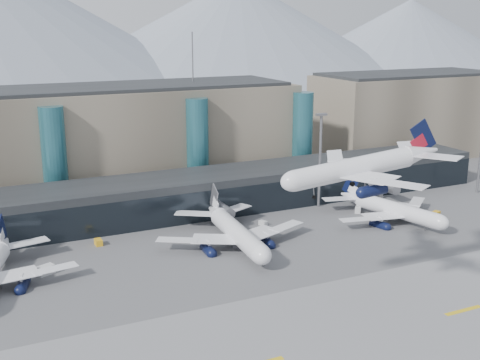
# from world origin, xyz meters

# --- Properties ---
(ground) EXTENTS (900.00, 900.00, 0.00)m
(ground) POSITION_xyz_m (0.00, 0.00, 0.00)
(ground) COLOR #515154
(ground) RESTS_ON ground
(runway_strip) EXTENTS (400.00, 40.00, 0.04)m
(runway_strip) POSITION_xyz_m (0.00, -15.00, 0.02)
(runway_strip) COLOR slate
(runway_strip) RESTS_ON ground
(runway_markings) EXTENTS (128.00, 1.00, 0.02)m
(runway_markings) POSITION_xyz_m (-0.00, -15.00, 0.05)
(runway_markings) COLOR gold
(runway_markings) RESTS_ON ground
(concourse) EXTENTS (170.00, 27.00, 10.00)m
(concourse) POSITION_xyz_m (-0.02, 57.73, 4.97)
(concourse) COLOR black
(concourse) RESTS_ON ground
(terminal_main) EXTENTS (130.00, 30.00, 31.00)m
(terminal_main) POSITION_xyz_m (-25.00, 90.00, 15.44)
(terminal_main) COLOR gray
(terminal_main) RESTS_ON ground
(terminal_east) EXTENTS (70.00, 30.00, 31.00)m
(terminal_east) POSITION_xyz_m (95.00, 90.00, 15.44)
(terminal_east) COLOR gray
(terminal_east) RESTS_ON ground
(teal_towers) EXTENTS (116.40, 19.40, 46.00)m
(teal_towers) POSITION_xyz_m (-14.99, 74.01, 14.01)
(teal_towers) COLOR #286471
(teal_towers) RESTS_ON ground
(mountain_ridge) EXTENTS (910.00, 400.00, 110.00)m
(mountain_ridge) POSITION_xyz_m (15.97, 380.00, 45.74)
(mountain_ridge) COLOR gray
(mountain_ridge) RESTS_ON ground
(lightmast_mid) EXTENTS (3.00, 1.20, 25.60)m
(lightmast_mid) POSITION_xyz_m (30.00, 48.00, 14.42)
(lightmast_mid) COLOR slate
(lightmast_mid) RESTS_ON ground
(hero_jet) EXTENTS (31.17, 31.49, 10.18)m
(hero_jet) POSITION_xyz_m (6.52, -3.70, 25.91)
(hero_jet) COLOR white
(hero_jet) RESTS_ON ground
(jet_parked_mid) EXTENTS (37.27, 36.63, 12.03)m
(jet_parked_mid) POSITION_xyz_m (-2.81, 32.51, 4.55)
(jet_parked_mid) COLOR white
(jet_parked_mid) RESTS_ON ground
(jet_parked_right) EXTENTS (33.40, 34.47, 11.07)m
(jet_parked_right) POSITION_xyz_m (39.89, 31.75, 4.19)
(jet_parked_right) COLOR white
(jet_parked_right) RESTS_ON ground
(veh_a) EXTENTS (3.75, 3.03, 1.84)m
(veh_a) POSITION_xyz_m (-43.89, 32.16, 0.92)
(veh_a) COLOR silver
(veh_a) RESTS_ON ground
(veh_b) EXTENTS (1.52, 2.42, 1.38)m
(veh_b) POSITION_xyz_m (-30.85, 43.99, 0.69)
(veh_b) COLOR gold
(veh_b) RESTS_ON ground
(veh_c) EXTENTS (4.27, 3.31, 2.11)m
(veh_c) POSITION_xyz_m (-2.26, 29.07, 1.05)
(veh_c) COLOR #4B4B50
(veh_c) RESTS_ON ground
(veh_d) EXTENTS (2.92, 3.03, 1.57)m
(veh_d) POSITION_xyz_m (36.69, 39.04, 0.78)
(veh_d) COLOR silver
(veh_d) RESTS_ON ground
(veh_e) EXTENTS (3.01, 2.35, 1.50)m
(veh_e) POSITION_xyz_m (52.44, 27.29, 0.75)
(veh_e) COLOR gold
(veh_e) RESTS_ON ground
(veh_g) EXTENTS (1.84, 2.33, 1.19)m
(veh_g) POSITION_xyz_m (9.05, 40.35, 0.60)
(veh_g) COLOR silver
(veh_g) RESTS_ON ground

